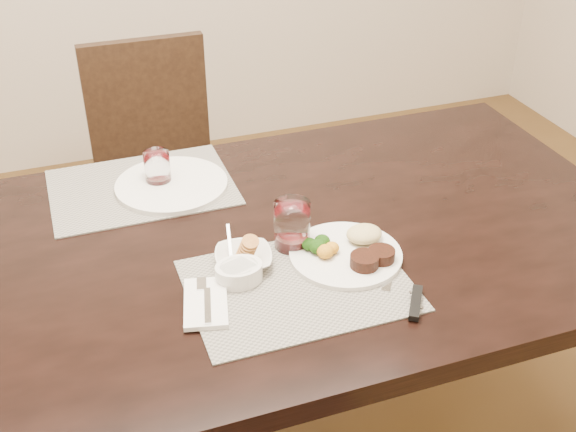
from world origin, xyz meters
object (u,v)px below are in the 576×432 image
object	(u,v)px
steak_knife	(409,295)
chair_far	(158,160)
cracker_bowl	(243,258)
far_plate	(172,185)
wine_glass_near	(292,227)
dinner_plate	(351,251)

from	to	relation	value
steak_knife	chair_far	bearing A→B (deg)	136.67
steak_knife	cracker_bowl	size ratio (longest dim) A/B	1.60
chair_far	cracker_bowl	world-z (taller)	chair_far
far_plate	chair_far	bearing A→B (deg)	84.47
cracker_bowl	far_plate	xyz separation A→B (m)	(-0.08, 0.39, -0.01)
chair_far	far_plate	xyz separation A→B (m)	(-0.06, -0.63, 0.26)
wine_glass_near	far_plate	xyz separation A→B (m)	(-0.20, 0.35, -0.04)
dinner_plate	wine_glass_near	bearing A→B (deg)	160.68
chair_far	dinner_plate	size ratio (longest dim) A/B	3.59
cracker_bowl	far_plate	bearing A→B (deg)	101.49
cracker_bowl	wine_glass_near	distance (m)	0.13
steak_knife	wine_glass_near	world-z (taller)	wine_glass_near
chair_far	far_plate	size ratio (longest dim) A/B	3.12
wine_glass_near	steak_knife	bearing A→B (deg)	-57.20
cracker_bowl	steak_knife	bearing A→B (deg)	-37.45
steak_knife	dinner_plate	bearing A→B (deg)	140.75
dinner_plate	steak_knife	distance (m)	0.18
steak_knife	far_plate	distance (m)	0.71
dinner_plate	wine_glass_near	distance (m)	0.14
steak_knife	cracker_bowl	distance (m)	0.36
dinner_plate	cracker_bowl	size ratio (longest dim) A/B	1.73
chair_far	far_plate	distance (m)	0.69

